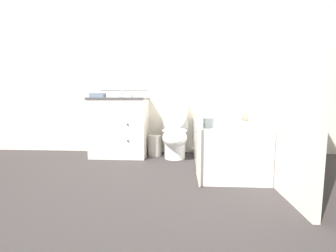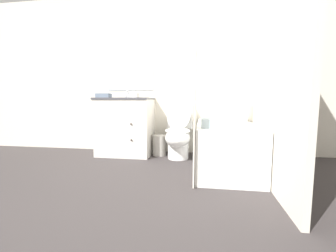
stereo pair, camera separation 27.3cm
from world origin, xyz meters
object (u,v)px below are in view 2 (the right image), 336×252
(bath_towel_folded, at_px, (216,123))
(vanity_cabinet, at_px, (126,126))
(toilet, at_px, (179,133))
(bathtub, at_px, (225,145))
(hand_towel_folded, at_px, (104,95))
(sink_faucet, at_px, (129,96))
(wastebasket, at_px, (159,145))
(tissue_box, at_px, (134,95))

(bath_towel_folded, bearing_deg, vanity_cabinet, 145.12)
(vanity_cabinet, xyz_separation_m, toilet, (0.83, -0.08, -0.08))
(toilet, relative_size, bath_towel_folded, 2.90)
(bathtub, bearing_deg, vanity_cabinet, 162.58)
(toilet, distance_m, bath_towel_folded, 1.00)
(hand_towel_folded, bearing_deg, bath_towel_folded, -25.59)
(bath_towel_folded, bearing_deg, bathtub, 72.80)
(vanity_cabinet, bearing_deg, sink_faucet, 90.00)
(sink_faucet, height_order, toilet, sink_faucet)
(wastebasket, bearing_deg, bathtub, -26.91)
(vanity_cabinet, bearing_deg, hand_towel_folded, -149.88)
(vanity_cabinet, distance_m, tissue_box, 0.50)
(toilet, distance_m, hand_towel_folded, 1.23)
(sink_faucet, bearing_deg, hand_towel_folded, -128.77)
(toilet, xyz_separation_m, bathtub, (0.63, -0.38, -0.09))
(vanity_cabinet, distance_m, toilet, 0.84)
(tissue_box, distance_m, hand_towel_folded, 0.47)
(sink_faucet, xyz_separation_m, tissue_box, (0.11, -0.07, 0.01))
(sink_faucet, height_order, bath_towel_folded, sink_faucet)
(sink_faucet, bearing_deg, toilet, -17.19)
(sink_faucet, height_order, wastebasket, sink_faucet)
(tissue_box, distance_m, bath_towel_folded, 1.62)
(sink_faucet, bearing_deg, tissue_box, -31.73)
(vanity_cabinet, height_order, wastebasket, vanity_cabinet)
(tissue_box, xyz_separation_m, hand_towel_folded, (-0.38, -0.27, -0.01))
(toilet, relative_size, hand_towel_folded, 4.37)
(vanity_cabinet, height_order, sink_faucet, sink_faucet)
(vanity_cabinet, height_order, bath_towel_folded, vanity_cabinet)
(sink_faucet, bearing_deg, vanity_cabinet, -90.00)
(sink_faucet, distance_m, toilet, 1.03)
(wastebasket, distance_m, tissue_box, 0.87)
(toilet, xyz_separation_m, hand_towel_folded, (-1.10, -0.08, 0.54))
(toilet, bearing_deg, vanity_cabinet, 174.73)
(vanity_cabinet, distance_m, wastebasket, 0.60)
(sink_faucet, xyz_separation_m, toilet, (0.83, -0.26, -0.55))
(vanity_cabinet, distance_m, sink_faucet, 0.50)
(wastebasket, bearing_deg, vanity_cabinet, -178.07)
(toilet, height_order, bathtub, toilet)
(sink_faucet, xyz_separation_m, hand_towel_folded, (-0.27, -0.34, -0.00))
(tissue_box, xyz_separation_m, bath_towel_folded, (1.21, -1.03, -0.31))
(sink_faucet, bearing_deg, bath_towel_folded, -39.83)
(sink_faucet, relative_size, tissue_box, 1.01)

